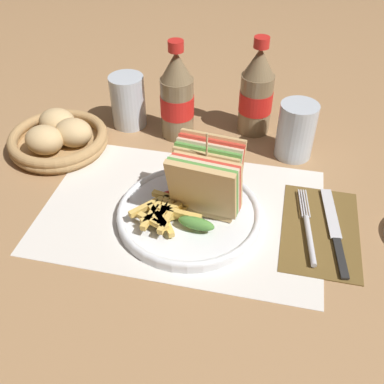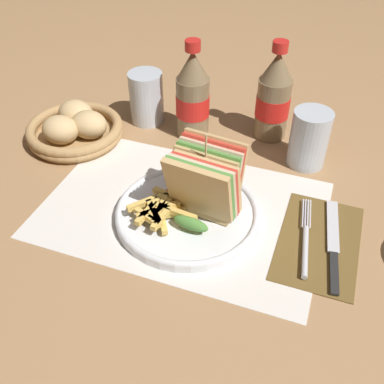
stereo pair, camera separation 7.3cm
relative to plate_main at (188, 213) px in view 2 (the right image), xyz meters
The scene contains 14 objects.
ground_plane 0.04m from the plate_main, 134.15° to the right, with size 4.00×4.00×0.00m, color #9E754C.
placemat 0.02m from the plate_main, 133.88° to the left, with size 0.47×0.31×0.00m.
plate_main is the anchor object (origin of this frame).
club_sandwich 0.07m from the plate_main, 32.92° to the left, with size 0.12×0.13×0.15m.
fries_pile 0.05m from the plate_main, 143.29° to the right, with size 0.11×0.10×0.02m.
ketchup_blob 0.04m from the plate_main, 157.88° to the left, with size 0.04×0.03×0.01m.
napkin 0.21m from the plate_main, ahead, with size 0.12×0.20×0.00m.
fork 0.19m from the plate_main, ahead, with size 0.03×0.17×0.01m.
knife 0.23m from the plate_main, ahead, with size 0.04×0.20×0.00m.
coke_bottle_near 0.26m from the plate_main, 108.09° to the left, with size 0.07×0.07×0.20m.
coke_bottle_far 0.31m from the plate_main, 76.14° to the left, with size 0.07×0.07×0.20m.
glass_near 0.27m from the plate_main, 54.37° to the left, with size 0.07×0.07×0.11m.
glass_far 0.32m from the plate_main, 126.16° to the left, with size 0.07×0.07×0.11m.
bread_basket 0.33m from the plate_main, 154.45° to the left, with size 0.19×0.19×0.07m.
Camera 2 is at (0.22, -0.48, 0.52)m, focal length 42.00 mm.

